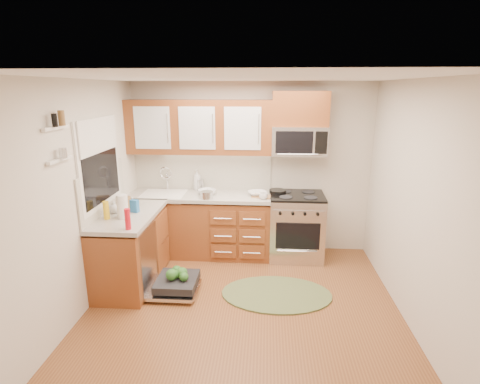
# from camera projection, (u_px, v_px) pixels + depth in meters

# --- Properties ---
(floor) EXTENTS (3.50, 3.50, 0.00)m
(floor) POSITION_uv_depth(u_px,v_px,m) (243.00, 309.00, 4.22)
(floor) COLOR brown
(floor) RESTS_ON ground
(ceiling) EXTENTS (3.50, 3.50, 0.00)m
(ceiling) POSITION_uv_depth(u_px,v_px,m) (244.00, 78.00, 3.55)
(ceiling) COLOR white
(ceiling) RESTS_ON ground
(wall_back) EXTENTS (3.50, 0.04, 2.50)m
(wall_back) POSITION_uv_depth(u_px,v_px,m) (251.00, 169.00, 5.57)
(wall_back) COLOR beige
(wall_back) RESTS_ON ground
(wall_front) EXTENTS (3.50, 0.04, 2.50)m
(wall_front) POSITION_uv_depth(u_px,v_px,m) (224.00, 291.00, 2.21)
(wall_front) COLOR beige
(wall_front) RESTS_ON ground
(wall_left) EXTENTS (0.04, 3.50, 2.50)m
(wall_left) POSITION_uv_depth(u_px,v_px,m) (81.00, 200.00, 4.01)
(wall_left) COLOR beige
(wall_left) RESTS_ON ground
(wall_right) EXTENTS (0.04, 3.50, 2.50)m
(wall_right) POSITION_uv_depth(u_px,v_px,m) (416.00, 207.00, 3.77)
(wall_right) COLOR beige
(wall_right) RESTS_ON ground
(base_cabinet_back) EXTENTS (2.05, 0.60, 0.85)m
(base_cabinet_back) POSITION_uv_depth(u_px,v_px,m) (201.00, 226.00, 5.55)
(base_cabinet_back) COLOR brown
(base_cabinet_back) RESTS_ON ground
(base_cabinet_left) EXTENTS (0.60, 1.25, 0.85)m
(base_cabinet_left) POSITION_uv_depth(u_px,v_px,m) (131.00, 251.00, 4.71)
(base_cabinet_left) COLOR brown
(base_cabinet_left) RESTS_ON ground
(countertop_back) EXTENTS (2.07, 0.64, 0.05)m
(countertop_back) POSITION_uv_depth(u_px,v_px,m) (200.00, 196.00, 5.42)
(countertop_back) COLOR #B2ACA3
(countertop_back) RESTS_ON base_cabinet_back
(countertop_left) EXTENTS (0.64, 1.27, 0.05)m
(countertop_left) POSITION_uv_depth(u_px,v_px,m) (129.00, 215.00, 4.59)
(countertop_left) COLOR #B2ACA3
(countertop_left) RESTS_ON base_cabinet_left
(backsplash_back) EXTENTS (2.05, 0.02, 0.57)m
(backsplash_back) POSITION_uv_depth(u_px,v_px,m) (202.00, 171.00, 5.62)
(backsplash_back) COLOR beige
(backsplash_back) RESTS_ON ground
(backsplash_left) EXTENTS (0.02, 1.25, 0.57)m
(backsplash_left) POSITION_uv_depth(u_px,v_px,m) (103.00, 190.00, 4.52)
(backsplash_left) COLOR beige
(backsplash_left) RESTS_ON ground
(upper_cabinets) EXTENTS (2.05, 0.35, 0.75)m
(upper_cabinets) POSITION_uv_depth(u_px,v_px,m) (199.00, 127.00, 5.28)
(upper_cabinets) COLOR brown
(upper_cabinets) RESTS_ON ground
(cabinet_over_mw) EXTENTS (0.76, 0.35, 0.47)m
(cabinet_over_mw) POSITION_uv_depth(u_px,v_px,m) (300.00, 109.00, 5.12)
(cabinet_over_mw) COLOR brown
(cabinet_over_mw) RESTS_ON ground
(range) EXTENTS (0.76, 0.64, 0.95)m
(range) POSITION_uv_depth(u_px,v_px,m) (296.00, 226.00, 5.42)
(range) COLOR silver
(range) RESTS_ON ground
(microwave) EXTENTS (0.76, 0.38, 0.40)m
(microwave) POSITION_uv_depth(u_px,v_px,m) (299.00, 141.00, 5.21)
(microwave) COLOR silver
(microwave) RESTS_ON ground
(sink) EXTENTS (0.62, 0.50, 0.26)m
(sink) POSITION_uv_depth(u_px,v_px,m) (164.00, 202.00, 5.46)
(sink) COLOR white
(sink) RESTS_ON ground
(dishwasher) EXTENTS (0.70, 0.60, 0.20)m
(dishwasher) POSITION_uv_depth(u_px,v_px,m) (174.00, 285.00, 4.54)
(dishwasher) COLOR silver
(dishwasher) RESTS_ON ground
(window) EXTENTS (0.03, 1.05, 1.05)m
(window) POSITION_uv_depth(u_px,v_px,m) (99.00, 163.00, 4.41)
(window) COLOR white
(window) RESTS_ON ground
(window_blind) EXTENTS (0.02, 0.96, 0.40)m
(window_blind) POSITION_uv_depth(u_px,v_px,m) (99.00, 135.00, 4.32)
(window_blind) COLOR white
(window_blind) RESTS_ON ground
(shelf_upper) EXTENTS (0.04, 0.40, 0.03)m
(shelf_upper) POSITION_uv_depth(u_px,v_px,m) (56.00, 128.00, 3.46)
(shelf_upper) COLOR white
(shelf_upper) RESTS_ON ground
(shelf_lower) EXTENTS (0.04, 0.40, 0.03)m
(shelf_lower) POSITION_uv_depth(u_px,v_px,m) (60.00, 160.00, 3.54)
(shelf_lower) COLOR white
(shelf_lower) RESTS_ON ground
(rug) EXTENTS (1.52, 1.21, 0.02)m
(rug) POSITION_uv_depth(u_px,v_px,m) (277.00, 294.00, 4.51)
(rug) COLOR #58673B
(rug) RESTS_ON ground
(skillet) EXTENTS (0.31, 0.31, 0.05)m
(skillet) POSITION_uv_depth(u_px,v_px,m) (278.00, 191.00, 5.37)
(skillet) COLOR black
(skillet) RESTS_ON range
(stock_pot) EXTENTS (0.21, 0.21, 0.11)m
(stock_pot) POSITION_uv_depth(u_px,v_px,m) (207.00, 195.00, 5.17)
(stock_pot) COLOR silver
(stock_pot) RESTS_ON countertop_back
(cutting_board) EXTENTS (0.30, 0.24, 0.02)m
(cutting_board) POSITION_uv_depth(u_px,v_px,m) (262.00, 196.00, 5.26)
(cutting_board) COLOR #B08450
(cutting_board) RESTS_ON countertop_back
(canister) EXTENTS (0.12, 0.12, 0.17)m
(canister) POSITION_uv_depth(u_px,v_px,m) (201.00, 185.00, 5.59)
(canister) COLOR silver
(canister) RESTS_ON countertop_back
(paper_towel_roll) EXTENTS (0.16, 0.16, 0.28)m
(paper_towel_roll) POSITION_uv_depth(u_px,v_px,m) (122.00, 207.00, 4.38)
(paper_towel_roll) COLOR white
(paper_towel_roll) RESTS_ON countertop_left
(mustard_bottle) EXTENTS (0.08, 0.08, 0.21)m
(mustard_bottle) POSITION_uv_depth(u_px,v_px,m) (106.00, 210.00, 4.35)
(mustard_bottle) COLOR yellow
(mustard_bottle) RESTS_ON countertop_left
(red_bottle) EXTENTS (0.07, 0.07, 0.23)m
(red_bottle) POSITION_uv_depth(u_px,v_px,m) (128.00, 219.00, 4.03)
(red_bottle) COLOR red
(red_bottle) RESTS_ON countertop_left
(wooden_box) EXTENTS (0.17, 0.14, 0.15)m
(wooden_box) POSITION_uv_depth(u_px,v_px,m) (124.00, 202.00, 4.77)
(wooden_box) COLOR brown
(wooden_box) RESTS_ON countertop_left
(blue_carton) EXTENTS (0.11, 0.09, 0.16)m
(blue_carton) POSITION_uv_depth(u_px,v_px,m) (135.00, 206.00, 4.60)
(blue_carton) COLOR #2466A8
(blue_carton) RESTS_ON countertop_left
(bowl_a) EXTENTS (0.32, 0.32, 0.06)m
(bowl_a) POSITION_uv_depth(u_px,v_px,m) (257.00, 194.00, 5.32)
(bowl_a) COLOR #999999
(bowl_a) RESTS_ON countertop_back
(bowl_b) EXTENTS (0.32, 0.32, 0.08)m
(bowl_b) POSITION_uv_depth(u_px,v_px,m) (207.00, 192.00, 5.36)
(bowl_b) COLOR #999999
(bowl_b) RESTS_ON countertop_back
(cup) EXTENTS (0.15, 0.15, 0.09)m
(cup) POSITION_uv_depth(u_px,v_px,m) (263.00, 196.00, 5.15)
(cup) COLOR #999999
(cup) RESTS_ON countertop_back
(soap_bottle_a) EXTENTS (0.13, 0.13, 0.31)m
(soap_bottle_a) POSITION_uv_depth(u_px,v_px,m) (197.00, 180.00, 5.60)
(soap_bottle_a) COLOR #999999
(soap_bottle_a) RESTS_ON countertop_back
(soap_bottle_b) EXTENTS (0.09, 0.09, 0.17)m
(soap_bottle_b) POSITION_uv_depth(u_px,v_px,m) (133.00, 204.00, 4.67)
(soap_bottle_b) COLOR #999999
(soap_bottle_b) RESTS_ON countertop_left
(soap_bottle_c) EXTENTS (0.13, 0.13, 0.15)m
(soap_bottle_c) POSITION_uv_depth(u_px,v_px,m) (114.00, 207.00, 4.57)
(soap_bottle_c) COLOR #999999
(soap_bottle_c) RESTS_ON countertop_left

